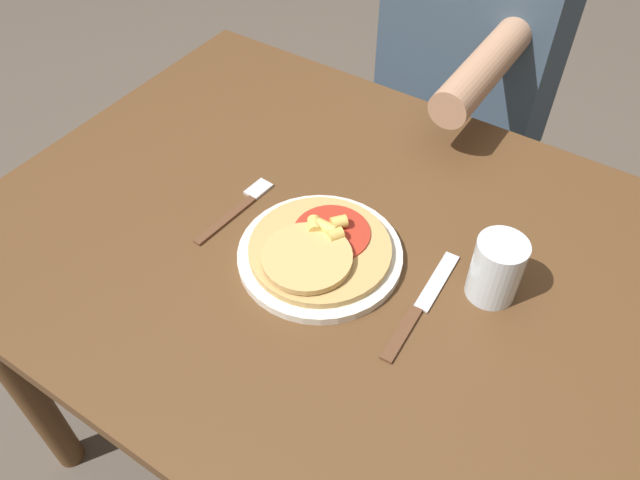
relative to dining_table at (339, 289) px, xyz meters
The scene contains 8 objects.
ground_plane 0.62m from the dining_table, ahead, with size 8.00×8.00×0.00m, color brown.
dining_table is the anchor object (origin of this frame).
plate 0.12m from the dining_table, 108.26° to the right, with size 0.25×0.25×0.01m.
pizza 0.14m from the dining_table, 106.83° to the right, with size 0.22×0.22×0.04m.
fork 0.22m from the dining_table, behind, with size 0.03×0.18×0.00m.
knife 0.20m from the dining_table, 13.85° to the right, with size 0.03×0.22×0.00m.
drinking_glass 0.28m from the dining_table, 10.38° to the left, with size 0.07×0.07×0.10m.
person_diner 0.68m from the dining_table, 96.28° to the left, with size 0.37×0.52×1.14m.
Camera 1 is at (0.33, -0.56, 1.44)m, focal length 35.00 mm.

